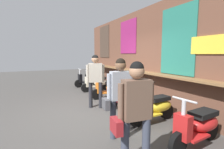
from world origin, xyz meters
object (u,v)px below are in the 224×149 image
Objects in this scene: scooter_yellow at (155,107)px; shopper_with_handbag at (135,107)px; scooter_cream at (97,83)px; scooter_orange at (110,88)px; shopper_passing at (120,91)px; scooter_maroon at (127,95)px; scooter_black at (89,79)px; scooter_red at (199,125)px; shopper_browsing at (95,75)px.

shopper_with_handbag is (1.25, -1.48, 0.59)m from scooter_yellow.
scooter_orange is at bearing 90.02° from scooter_cream.
scooter_cream is at bearing 170.88° from shopper_with_handbag.
scooter_maroon is at bearing 151.03° from shopper_passing.
shopper_with_handbag reaches higher than scooter_orange.
shopper_with_handbag reaches higher than scooter_yellow.
scooter_black is 1.00× the size of scooter_maroon.
shopper_passing reaches higher than scooter_red.
shopper_passing reaches higher than shopper_with_handbag.
scooter_cream is 1.00× the size of scooter_orange.
scooter_cream is at bearing -94.51° from scooter_red.
scooter_yellow is at bearing -94.51° from scooter_red.
scooter_cream and scooter_yellow have the same top height.
scooter_orange is 4.17m from shopper_with_handbag.
scooter_orange is at bearing -92.74° from scooter_yellow.
scooter_black is at bearing -90.01° from scooter_maroon.
scooter_orange and scooter_yellow have the same top height.
scooter_black is at bearing -94.51° from scooter_red.
scooter_black is at bearing 173.79° from shopper_with_handbag.
shopper_with_handbag is at bearing -2.82° from scooter_red.
scooter_cream is 5.49m from shopper_with_handbag.
scooter_red is 1.62m from shopper_passing.
scooter_black is 5.71m from shopper_passing.
scooter_orange is at bearing 165.61° from shopper_with_handbag.
shopper_browsing reaches higher than scooter_cream.
scooter_yellow is (2.60, -0.00, 0.00)m from scooter_orange.
shopper_passing reaches higher than scooter_orange.
scooter_red is (2.54, -0.00, 0.00)m from scooter_maroon.
shopper_passing is at bearing 11.12° from scooter_yellow.
scooter_orange is 1.00× the size of scooter_red.
scooter_yellow is 2.09m from shopper_browsing.
shopper_passing is at bearing 74.92° from scooter_black.
shopper_browsing is at bearing -179.79° from shopper_passing.
scooter_orange and scooter_red have the same top height.
shopper_with_handbag is (6.51, -1.48, 0.59)m from scooter_black.
scooter_maroon is at bearing 84.05° from shopper_browsing.
shopper_browsing is at bearing 176.46° from shopper_with_handbag.
scooter_black and scooter_orange have the same top height.
scooter_yellow is (1.33, -0.00, 0.00)m from scooter_maroon.
scooter_maroon and scooter_red have the same top height.
scooter_yellow is 1.21m from scooter_red.
scooter_black is 0.83× the size of shopper_browsing.
scooter_yellow is at bearing 92.69° from scooter_orange.
scooter_cream is 1.00× the size of scooter_red.
scooter_red is at bearing 87.25° from scooter_yellow.
scooter_maroon is 1.00× the size of scooter_yellow.
scooter_red is (5.21, -0.00, 0.00)m from scooter_cream.
shopper_passing is (1.63, -1.19, 0.60)m from scooter_maroon.
scooter_yellow is at bearing 111.14° from shopper_passing.
shopper_browsing reaches higher than scooter_black.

